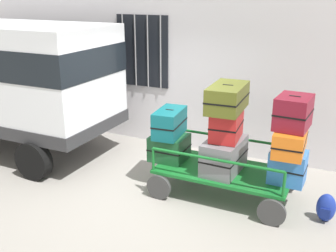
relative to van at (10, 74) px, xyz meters
name	(u,v)px	position (x,y,z in m)	size (l,w,h in m)	color
ground_plane	(152,193)	(3.53, -0.54, -1.62)	(40.00, 40.00, 0.00)	gray
building_wall	(205,29)	(3.52, 1.79, 0.88)	(12.00, 0.38, 5.00)	silver
van	(10,74)	(0.00, 0.00, 0.00)	(4.33, 2.09, 2.62)	silver
luggage_cart	(224,174)	(4.62, -0.11, -1.24)	(2.22, 1.19, 0.46)	#146023
cart_railing	(225,151)	(4.62, -0.11, -0.83)	(2.10, 1.06, 0.40)	#146023
suitcase_left_bottom	(169,147)	(3.63, -0.09, -0.94)	(0.60, 0.57, 0.43)	#194C28
suitcase_left_middle	(170,123)	(3.63, -0.08, -0.50)	(0.47, 0.78, 0.45)	#0F5960
suitcase_midleft_bottom	(224,155)	(4.62, -0.14, -0.89)	(0.56, 0.91, 0.53)	slate
suitcase_midleft_middle	(226,124)	(4.62, -0.09, -0.39)	(0.48, 0.70, 0.47)	#B21E1E
suitcase_midleft_top	(227,98)	(4.62, -0.11, 0.05)	(0.54, 0.94, 0.40)	#4C5119
suitcase_center_bottom	(288,167)	(5.61, -0.13, -0.91)	(0.54, 0.44, 0.50)	#3372C6
suitcase_center_middle	(291,140)	(5.61, -0.12, -0.47)	(0.47, 0.93, 0.37)	orange
suitcase_center_top	(293,112)	(5.61, -0.13, -0.05)	(0.50, 0.65, 0.48)	maroon
backpack	(326,208)	(6.22, -0.22, -1.40)	(0.27, 0.22, 0.44)	navy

